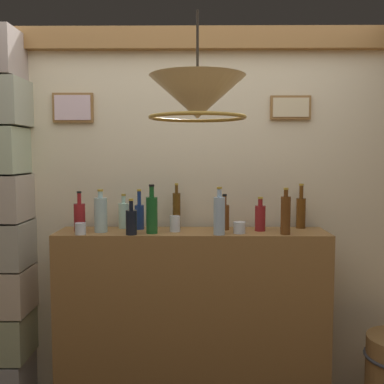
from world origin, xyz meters
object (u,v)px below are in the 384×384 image
at_px(liquor_bottle_mezcal, 177,210).
at_px(liquor_bottle_tequila, 139,215).
at_px(glass_tumbler_highball, 80,229).
at_px(liquor_bottle_port, 224,216).
at_px(glass_tumbler_rocks, 239,228).
at_px(liquor_bottle_rye, 101,214).
at_px(liquor_bottle_vermouth, 131,221).
at_px(liquor_bottle_brandy, 80,216).
at_px(glass_tumbler_shot, 175,224).
at_px(pendant_lamp, 197,99).
at_px(liquor_bottle_sherry, 124,215).
at_px(liquor_bottle_bourbon, 301,211).
at_px(liquor_bottle_whiskey, 219,215).
at_px(liquor_bottle_vodka, 260,217).
at_px(liquor_bottle_amaro, 152,214).
at_px(liquor_bottle_gin, 286,214).

xyz_separation_m(liquor_bottle_mezcal, liquor_bottle_tequila, (-0.24, -0.05, -0.03)).
bearing_deg(glass_tumbler_highball, liquor_bottle_mezcal, 23.01).
xyz_separation_m(liquor_bottle_port, glass_tumbler_rocks, (0.08, -0.13, -0.05)).
bearing_deg(liquor_bottle_rye, liquor_bottle_vermouth, -24.02).
bearing_deg(liquor_bottle_brandy, liquor_bottle_port, 3.74).
xyz_separation_m(liquor_bottle_mezcal, glass_tumbler_shot, (-0.00, -0.13, -0.07)).
bearing_deg(glass_tumbler_rocks, pendant_lamp, -110.06).
height_order(liquor_bottle_rye, pendant_lamp, pendant_lamp).
bearing_deg(pendant_lamp, glass_tumbler_rocks, 69.94).
bearing_deg(liquor_bottle_port, liquor_bottle_vermouth, -162.06).
xyz_separation_m(liquor_bottle_mezcal, liquor_bottle_rye, (-0.46, -0.16, -0.01)).
relative_size(liquor_bottle_port, glass_tumbler_shot, 2.32).
height_order(liquor_bottle_sherry, liquor_bottle_tequila, liquor_bottle_tequila).
distance_m(liquor_bottle_mezcal, liquor_bottle_vermouth, 0.36).
bearing_deg(pendant_lamp, liquor_bottle_mezcal, 98.42).
bearing_deg(liquor_bottle_rye, glass_tumbler_rocks, -2.55).
distance_m(liquor_bottle_mezcal, glass_tumbler_shot, 0.15).
bearing_deg(glass_tumbler_shot, liquor_bottle_vermouth, -156.35).
distance_m(liquor_bottle_rye, liquor_bottle_bourbon, 1.28).
height_order(liquor_bottle_whiskey, glass_tumbler_highball, liquor_bottle_whiskey).
bearing_deg(glass_tumbler_rocks, liquor_bottle_tequila, 166.75).
distance_m(liquor_bottle_brandy, pendant_lamp, 1.24).
height_order(liquor_bottle_bourbon, glass_tumbler_shot, liquor_bottle_bourbon).
xyz_separation_m(liquor_bottle_mezcal, glass_tumbler_highball, (-0.57, -0.24, -0.09)).
bearing_deg(liquor_bottle_vodka, liquor_bottle_tequila, 175.63).
bearing_deg(liquor_bottle_sherry, glass_tumbler_highball, -133.47).
distance_m(liquor_bottle_bourbon, liquor_bottle_amaro, 0.97).
relative_size(liquor_bottle_brandy, glass_tumbler_rocks, 3.42).
bearing_deg(glass_tumbler_shot, liquor_bottle_mezcal, 88.17).
relative_size(liquor_bottle_whiskey, glass_tumbler_rocks, 3.92).
distance_m(liquor_bottle_amaro, glass_tumbler_rocks, 0.54).
relative_size(liquor_bottle_vodka, liquor_bottle_whiskey, 0.75).
relative_size(liquor_bottle_amaro, liquor_bottle_gin, 1.06).
distance_m(liquor_bottle_sherry, liquor_bottle_bourbon, 1.15).
distance_m(liquor_bottle_bourbon, liquor_bottle_port, 0.50).
bearing_deg(glass_tumbler_shot, liquor_bottle_bourbon, 9.63).
relative_size(liquor_bottle_brandy, pendant_lamp, 0.53).
distance_m(liquor_bottle_tequila, liquor_bottle_vermouth, 0.20).
relative_size(liquor_bottle_sherry, liquor_bottle_gin, 0.80).
xyz_separation_m(liquor_bottle_vermouth, glass_tumbler_shot, (0.26, 0.11, -0.03)).
distance_m(liquor_bottle_port, pendant_lamp, 1.06).
bearing_deg(pendant_lamp, liquor_bottle_bourbon, 53.21).
relative_size(liquor_bottle_sherry, liquor_bottle_whiskey, 0.78).
bearing_deg(glass_tumbler_rocks, liquor_bottle_gin, -6.42).
height_order(liquor_bottle_mezcal, pendant_lamp, pendant_lamp).
xyz_separation_m(glass_tumbler_rocks, pendant_lamp, (-0.26, -0.70, 0.69)).
height_order(liquor_bottle_mezcal, liquor_bottle_vodka, liquor_bottle_mezcal).
distance_m(liquor_bottle_mezcal, pendant_lamp, 1.09).
xyz_separation_m(liquor_bottle_sherry, liquor_bottle_bourbon, (1.15, 0.01, 0.02)).
bearing_deg(liquor_bottle_tequila, glass_tumbler_highball, -149.38).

